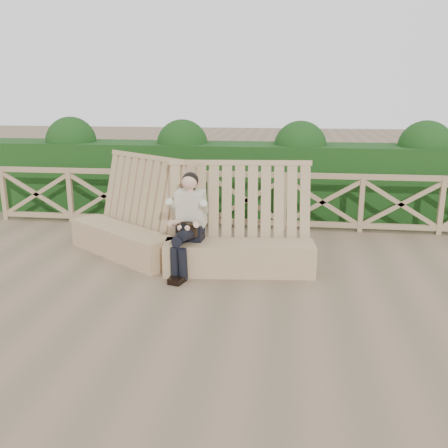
# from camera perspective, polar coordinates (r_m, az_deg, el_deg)

# --- Properties ---
(ground) EXTENTS (60.00, 60.00, 0.00)m
(ground) POSITION_cam_1_polar(r_m,az_deg,el_deg) (6.45, -0.21, -8.68)
(ground) COLOR brown
(ground) RESTS_ON ground
(bench) EXTENTS (4.08, 1.94, 1.60)m
(bench) POSITION_cam_1_polar(r_m,az_deg,el_deg) (7.71, -5.08, -1.54)
(bench) COLOR #907752
(bench) RESTS_ON ground
(woman) EXTENTS (0.44, 0.91, 1.47)m
(woman) POSITION_cam_1_polar(r_m,az_deg,el_deg) (7.19, -4.11, 0.42)
(woman) COLOR black
(woman) RESTS_ON ground
(guardrail) EXTENTS (10.10, 0.09, 1.10)m
(guardrail) POSITION_cam_1_polar(r_m,az_deg,el_deg) (9.60, 2.61, 2.76)
(guardrail) COLOR #846C4D
(guardrail) RESTS_ON ground
(hedge) EXTENTS (12.00, 1.20, 1.50)m
(hedge) POSITION_cam_1_polar(r_m,az_deg,el_deg) (10.74, 3.19, 5.14)
(hedge) COLOR black
(hedge) RESTS_ON ground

